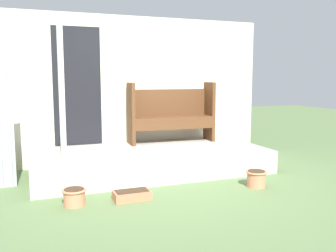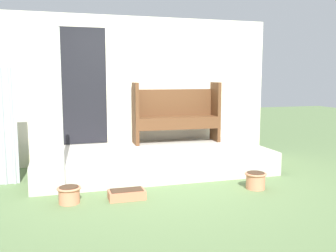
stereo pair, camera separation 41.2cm
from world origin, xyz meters
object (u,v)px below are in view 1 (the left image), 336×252
flower_pot_left (74,196)px  flower_pot_middle (256,178)px  planter_box_rect (132,195)px  support_post (63,115)px  bench (171,112)px

flower_pot_left → flower_pot_middle: bearing=-2.6°
flower_pot_left → planter_box_rect: size_ratio=0.64×
support_post → planter_box_rect: size_ratio=4.67×
flower_pot_middle → planter_box_rect: flower_pot_middle is taller
flower_pot_middle → planter_box_rect: size_ratio=0.65×
bench → flower_pot_middle: 2.13m
support_post → flower_pot_middle: support_post is taller
support_post → flower_pot_left: 1.00m
bench → planter_box_rect: bench is taller
bench → flower_pot_middle: bench is taller
support_post → flower_pot_left: (0.07, -0.29, -0.96)m
planter_box_rect → support_post: bearing=156.3°
planter_box_rect → bench: bearing=55.9°
bench → planter_box_rect: (-1.24, -1.84, -0.85)m
support_post → planter_box_rect: 1.32m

